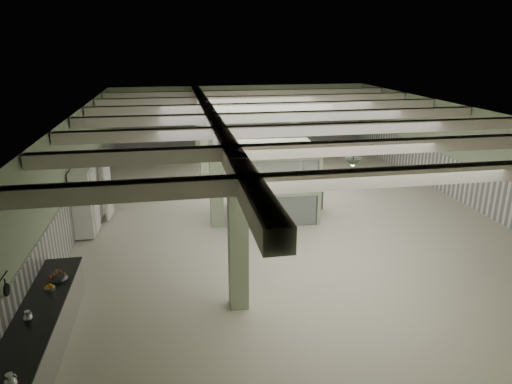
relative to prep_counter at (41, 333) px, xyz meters
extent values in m
plane|color=beige|center=(6.54, 7.00, -0.46)|extent=(20.00, 20.00, 0.00)
cube|color=beige|center=(6.54, 7.00, 3.14)|extent=(14.00, 20.00, 0.02)
cube|color=#A9BD97|center=(6.54, 17.00, 1.34)|extent=(14.00, 0.02, 3.60)
cube|color=#A9BD97|center=(6.54, -3.00, 1.34)|extent=(14.00, 0.02, 3.60)
cube|color=#A9BD97|center=(-0.46, 7.00, 1.34)|extent=(0.02, 20.00, 3.60)
cube|color=#A9BD97|center=(13.54, 7.00, 1.34)|extent=(0.02, 20.00, 3.60)
cube|color=white|center=(-0.43, 7.00, 0.29)|extent=(0.05, 19.90, 1.50)
cube|color=white|center=(13.52, 7.00, 0.29)|extent=(0.05, 19.90, 1.50)
cube|color=white|center=(6.54, 16.98, 0.29)|extent=(13.90, 0.05, 1.50)
cube|color=silver|center=(4.04, 7.00, 2.92)|extent=(0.45, 19.90, 0.40)
cube|color=silver|center=(6.54, -0.50, 2.96)|extent=(13.90, 0.35, 0.32)
cube|color=silver|center=(6.54, 2.00, 2.96)|extent=(13.90, 0.35, 0.32)
cube|color=silver|center=(6.54, 4.50, 2.96)|extent=(13.90, 0.35, 0.32)
cube|color=silver|center=(6.54, 7.00, 2.96)|extent=(13.90, 0.35, 0.32)
cube|color=silver|center=(6.54, 9.50, 2.96)|extent=(13.90, 0.35, 0.32)
cube|color=silver|center=(6.54, 12.00, 2.96)|extent=(13.90, 0.35, 0.32)
cube|color=silver|center=(6.54, 14.50, 2.96)|extent=(13.90, 0.35, 0.32)
cube|color=#A6B794|center=(4.04, 1.00, 1.34)|extent=(0.42, 0.42, 3.60)
cube|color=#A6B794|center=(4.04, 6.00, 1.34)|extent=(0.42, 0.42, 3.60)
cube|color=#A6B794|center=(4.04, 11.00, 1.34)|extent=(0.42, 0.42, 3.60)
cube|color=#A6B794|center=(4.04, 15.00, 1.34)|extent=(0.42, 0.42, 3.60)
cone|color=#313F2F|center=(7.04, 2.00, 2.59)|extent=(0.44, 0.44, 0.22)
cone|color=#313F2F|center=(7.04, 7.50, 2.59)|extent=(0.44, 0.44, 0.22)
cone|color=#313F2F|center=(7.04, 12.50, 2.59)|extent=(0.44, 0.44, 0.22)
cube|color=silver|center=(0.00, 0.00, -0.02)|extent=(0.79, 4.73, 0.88)
cube|color=black|center=(0.00, 0.00, 0.43)|extent=(0.83, 4.77, 0.04)
cylinder|color=#B2B2B7|center=(0.03, 0.86, 0.48)|extent=(0.27, 0.27, 0.08)
cylinder|color=black|center=(-0.34, -0.31, 1.17)|extent=(0.03, 0.24, 0.24)
cube|color=white|center=(-0.11, 6.58, 0.59)|extent=(0.57, 2.28, 2.09)
cube|color=white|center=(0.21, 6.06, 0.59)|extent=(0.06, 0.86, 1.99)
cube|color=white|center=(0.33, 7.20, 0.59)|extent=(0.14, 0.86, 1.99)
cube|color=silver|center=(0.25, 6.06, 0.59)|extent=(0.02, 0.05, 0.30)
cube|color=silver|center=(0.25, 7.10, 0.59)|extent=(0.02, 0.05, 0.30)
cube|color=#A2B591|center=(4.56, 5.57, 0.72)|extent=(0.13, 0.13, 2.35)
cube|color=#A2B591|center=(4.67, 7.92, 0.72)|extent=(0.13, 0.13, 2.35)
cube|color=#A2B591|center=(7.38, 5.43, 0.72)|extent=(0.13, 0.13, 2.35)
cube|color=#A2B591|center=(7.50, 7.78, 0.72)|extent=(0.13, 0.13, 2.35)
cube|color=#A2B591|center=(6.03, 6.68, 1.95)|extent=(3.20, 2.75, 0.12)
cube|color=white|center=(5.97, 5.50, 0.09)|extent=(2.63, 0.19, 1.05)
cube|color=silver|center=(5.97, 5.50, 1.32)|extent=(2.63, 0.19, 1.22)
cube|color=white|center=(6.09, 7.85, 0.09)|extent=(2.63, 0.19, 1.05)
cube|color=silver|center=(6.09, 7.85, 1.32)|extent=(2.63, 0.19, 1.22)
cube|color=white|center=(4.62, 6.75, 0.09)|extent=(0.17, 2.16, 1.05)
cube|color=silver|center=(4.62, 6.75, 1.32)|extent=(0.17, 2.16, 1.22)
cube|color=white|center=(7.44, 6.61, 0.09)|extent=(0.17, 2.16, 1.05)
cube|color=silver|center=(7.44, 6.61, 1.32)|extent=(0.17, 2.16, 1.22)
cube|color=#565B4C|center=(7.77, 7.03, 0.10)|extent=(0.49, 0.60, 1.12)
camera|label=1|loc=(2.77, -8.20, 5.39)|focal=32.00mm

